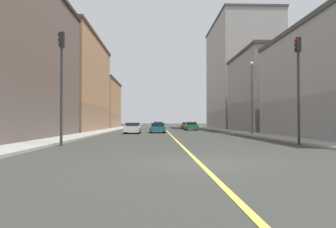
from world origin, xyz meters
TOP-DOWN VIEW (x-y plane):
  - ground_plane at (0.00, 0.00)m, footprint 400.00×400.00m
  - sidewalk_left at (8.96, 49.00)m, footprint 2.55×168.00m
  - sidewalk_right at (-8.96, 49.00)m, footprint 2.55×168.00m
  - lane_center_stripe at (0.00, 49.00)m, footprint 0.16×154.00m
  - building_left_mid at (15.67, 35.57)m, footprint 11.17×16.05m
  - building_left_far at (15.67, 55.99)m, footprint 11.17×22.38m
  - building_right_midblock at (-15.67, 39.09)m, footprint 11.17×23.68m
  - building_right_distant at (-15.67, 61.22)m, footprint 11.17×19.15m
  - traffic_light_left_near at (7.27, 8.57)m, footprint 0.40×0.32m
  - traffic_light_right_near at (-7.30, 8.57)m, footprint 0.40×0.32m
  - street_lamp_left_near at (8.28, 22.27)m, footprint 0.36×0.36m
  - car_red at (4.22, 52.50)m, footprint 1.98×4.38m
  - car_green at (4.03, 42.53)m, footprint 2.08×4.38m
  - car_white at (-4.38, 28.41)m, footprint 1.89×3.96m
  - car_silver at (-1.23, 53.96)m, footprint 2.05×4.30m
  - car_teal at (-1.41, 31.04)m, footprint 2.05×4.51m

SIDE VIEW (x-z plane):
  - ground_plane at x=0.00m, z-range 0.00..0.00m
  - lane_center_stripe at x=0.00m, z-range 0.00..0.01m
  - sidewalk_left at x=8.96m, z-range 0.00..0.15m
  - sidewalk_right at x=-8.96m, z-range 0.00..0.15m
  - car_teal at x=-1.41m, z-range -0.02..1.24m
  - car_red at x=4.22m, z-range -0.01..1.25m
  - car_white at x=-4.38m, z-range -0.01..1.29m
  - car_green at x=4.03m, z-range -0.02..1.32m
  - car_silver at x=-1.23m, z-range -0.02..1.34m
  - traffic_light_left_near at x=7.27m, z-range 0.93..7.63m
  - traffic_light_right_near at x=-7.30m, z-range 0.95..7.85m
  - street_lamp_left_near at x=8.28m, z-range 0.92..8.38m
  - building_right_distant at x=-15.67m, z-range 0.01..10.33m
  - building_left_mid at x=15.67m, z-range 0.01..11.22m
  - building_right_midblock at x=-15.67m, z-range 0.01..13.99m
  - building_left_far at x=15.67m, z-range 0.01..21.66m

